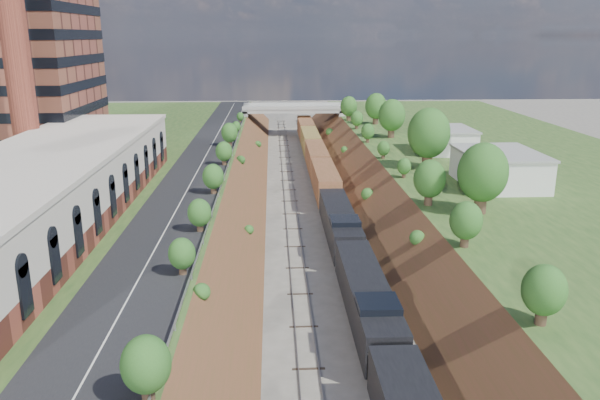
{
  "coord_description": "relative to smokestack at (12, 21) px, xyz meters",
  "views": [
    {
      "loc": [
        -4.98,
        -18.71,
        23.28
      ],
      "look_at": [
        -2.09,
        42.48,
        6.0
      ],
      "focal_mm": 35.0,
      "sensor_mm": 36.0,
      "label": 1
    }
  ],
  "objects": [
    {
      "name": "tree_right_large",
      "position": [
        53.0,
        -16.0,
        -15.62
      ],
      "size": [
        5.25,
        5.25,
        7.61
      ],
      "color": "#473323",
      "rests_on": "platform_right"
    },
    {
      "name": "smokestack",
      "position": [
        0.0,
        0.0,
        0.0
      ],
      "size": [
        3.2,
        3.2,
        40.0
      ],
      "primitive_type": "cylinder",
      "color": "brown",
      "rests_on": "platform_left"
    },
    {
      "name": "embankment_right",
      "position": [
        47.0,
        4.0,
        -25.0
      ],
      "size": [
        10.0,
        180.0,
        10.0
      ],
      "primitive_type": "cube",
      "rotation": [
        0.0,
        0.79,
        0.0
      ],
      "color": "brown",
      "rests_on": "ground"
    },
    {
      "name": "rail_right_track",
      "position": [
        38.6,
        4.0,
        -24.91
      ],
      "size": [
        1.58,
        180.0,
        0.18
      ],
      "primitive_type": "cube",
      "color": "gray",
      "rests_on": "ground"
    },
    {
      "name": "guardrail",
      "position": [
        24.6,
        3.8,
        -19.45
      ],
      "size": [
        0.1,
        171.0,
        0.7
      ],
      "color": "#99999E",
      "rests_on": "platform_left"
    },
    {
      "name": "platform_right",
      "position": [
        69.0,
        4.0,
        -22.5
      ],
      "size": [
        44.0,
        180.0,
        5.0
      ],
      "primitive_type": "cube",
      "color": "#2C4E20",
      "rests_on": "ground"
    },
    {
      "name": "freight_train",
      "position": [
        38.6,
        5.47,
        -22.35
      ],
      "size": [
        3.17,
        127.58,
        4.71
      ],
      "color": "black",
      "rests_on": "ground"
    },
    {
      "name": "platform_left",
      "position": [
        3.0,
        4.0,
        -22.5
      ],
      "size": [
        44.0,
        180.0,
        5.0
      ],
      "primitive_type": "cube",
      "color": "#2C4E20",
      "rests_on": "ground"
    },
    {
      "name": "embankment_left",
      "position": [
        25.0,
        4.0,
        -25.0
      ],
      "size": [
        10.0,
        180.0,
        10.0
      ],
      "primitive_type": "cube",
      "rotation": [
        0.0,
        0.79,
        0.0
      ],
      "color": "brown",
      "rests_on": "ground"
    },
    {
      "name": "white_building_far",
      "position": [
        59.0,
        18.0,
        -18.2
      ],
      "size": [
        8.0,
        10.0,
        3.6
      ],
      "primitive_type": "cube",
      "color": "silver",
      "rests_on": "platform_right"
    },
    {
      "name": "tree_left_crest",
      "position": [
        24.2,
        -36.0,
        -17.96
      ],
      "size": [
        2.45,
        2.45,
        3.55
      ],
      "color": "#473323",
      "rests_on": "platform_left"
    },
    {
      "name": "white_building_near",
      "position": [
        59.5,
        -4.0,
        -18.0
      ],
      "size": [
        9.0,
        12.0,
        4.0
      ],
      "primitive_type": "cube",
      "color": "silver",
      "rests_on": "platform_right"
    },
    {
      "name": "commercial_building",
      "position": [
        8.0,
        -18.0,
        -16.49
      ],
      "size": [
        14.3,
        62.3,
        7.0
      ],
      "color": "brown",
      "rests_on": "platform_left"
    },
    {
      "name": "overpass",
      "position": [
        36.0,
        66.0,
        -20.08
      ],
      "size": [
        24.5,
        8.3,
        7.4
      ],
      "color": "gray",
      "rests_on": "ground"
    },
    {
      "name": "rail_left_track",
      "position": [
        33.4,
        4.0,
        -24.91
      ],
      "size": [
        1.58,
        180.0,
        0.18
      ],
      "primitive_type": "cube",
      "color": "gray",
      "rests_on": "ground"
    },
    {
      "name": "road",
      "position": [
        20.5,
        4.0,
        -19.95
      ],
      "size": [
        8.0,
        180.0,
        0.1
      ],
      "primitive_type": "cube",
      "color": "black",
      "rests_on": "platform_left"
    }
  ]
}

